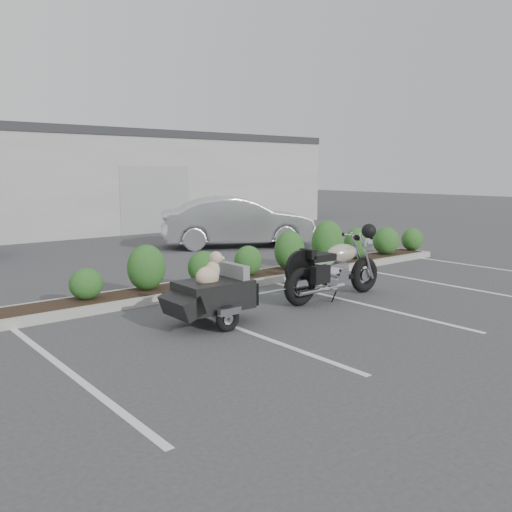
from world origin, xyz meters
TOP-DOWN VIEW (x-y plane):
  - ground at (0.00, 0.00)m, footprint 90.00×90.00m
  - planter_kerb at (1.00, 2.20)m, footprint 12.00×1.00m
  - building at (0.00, 17.00)m, footprint 26.00×10.00m
  - motorcycle at (1.12, -0.04)m, footprint 2.48×0.83m
  - pet_trailer at (-1.66, -0.01)m, footprint 1.97×1.09m
  - sedan at (4.08, 6.83)m, footprint 5.06×3.75m

SIDE VIEW (x-z plane):
  - ground at x=0.00m, z-range 0.00..0.00m
  - planter_kerb at x=1.00m, z-range 0.00..0.15m
  - pet_trailer at x=-1.66m, z-range -0.09..1.09m
  - motorcycle at x=1.12m, z-range -0.14..1.28m
  - sedan at x=4.08m, z-range 0.00..1.59m
  - building at x=0.00m, z-range 0.00..4.00m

